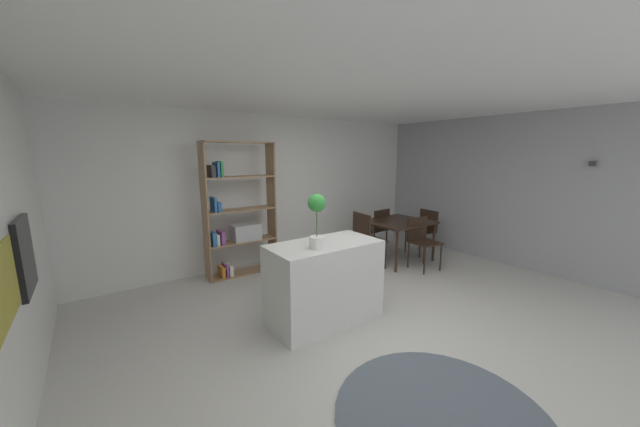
# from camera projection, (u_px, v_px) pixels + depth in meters

# --- Properties ---
(ground_plane) EXTENTS (9.89, 9.89, 0.00)m
(ground_plane) POSITION_uv_depth(u_px,v_px,m) (362.00, 325.00, 3.67)
(ground_plane) COLOR beige
(ceiling_slab) EXTENTS (7.18, 5.47, 0.06)m
(ceiling_slab) POSITION_uv_depth(u_px,v_px,m) (368.00, 82.00, 3.20)
(ceiling_slab) COLOR white
(ceiling_slab) RESTS_ON ground_plane
(back_partition) EXTENTS (7.18, 0.06, 2.60)m
(back_partition) POSITION_uv_depth(u_px,v_px,m) (257.00, 191.00, 5.60)
(back_partition) COLOR silver
(back_partition) RESTS_ON ground_plane
(right_partition_gray) EXTENTS (0.06, 5.47, 2.60)m
(right_partition_gray) POSITION_uv_depth(u_px,v_px,m) (518.00, 191.00, 5.48)
(right_partition_gray) COLOR #9E9EA3
(right_partition_gray) RESTS_ON ground_plane
(built_in_oven) EXTENTS (0.06, 0.56, 0.60)m
(built_in_oven) POSITION_uv_depth(u_px,v_px,m) (25.00, 255.00, 2.51)
(built_in_oven) COLOR black
(built_in_oven) RESTS_ON ground_plane
(kitchen_island) EXTENTS (1.29, 0.66, 0.93)m
(kitchen_island) POSITION_uv_depth(u_px,v_px,m) (324.00, 282.00, 3.73)
(kitchen_island) COLOR silver
(kitchen_island) RESTS_ON ground_plane
(potted_plant_on_island) EXTENTS (0.19, 0.19, 0.59)m
(potted_plant_on_island) POSITION_uv_depth(u_px,v_px,m) (317.00, 216.00, 3.36)
(potted_plant_on_island) COLOR white
(potted_plant_on_island) RESTS_ON kitchen_island
(open_bookshelf) EXTENTS (1.12, 0.31, 2.12)m
(open_bookshelf) POSITION_uv_depth(u_px,v_px,m) (237.00, 218.00, 5.09)
(open_bookshelf) COLOR #997551
(open_bookshelf) RESTS_ON ground_plane
(foreground_floor_rug) EXTENTS (1.60, 1.60, 0.01)m
(foreground_floor_rug) POSITION_uv_depth(u_px,v_px,m) (442.00, 418.00, 2.37)
(foreground_floor_rug) COLOR slate
(foreground_floor_rug) RESTS_ON ground_plane
(dining_table) EXTENTS (1.12, 0.98, 0.73)m
(dining_table) POSITION_uv_depth(u_px,v_px,m) (398.00, 225.00, 5.83)
(dining_table) COLOR black
(dining_table) RESTS_ON ground_plane
(dining_chair_window_side) EXTENTS (0.49, 0.47, 0.85)m
(dining_chair_window_side) POSITION_uv_depth(u_px,v_px,m) (424.00, 227.00, 6.30)
(dining_chair_window_side) COLOR black
(dining_chair_window_side) RESTS_ON ground_plane
(dining_chair_island_side) EXTENTS (0.46, 0.50, 0.96)m
(dining_chair_island_side) POSITION_uv_depth(u_px,v_px,m) (366.00, 235.00, 5.42)
(dining_chair_island_side) COLOR black
(dining_chair_island_side) RESTS_ON ground_plane
(dining_chair_near) EXTENTS (0.48, 0.49, 0.86)m
(dining_chair_near) POSITION_uv_depth(u_px,v_px,m) (421.00, 238.00, 5.45)
(dining_chair_near) COLOR black
(dining_chair_near) RESTS_ON ground_plane
(dining_chair_far) EXTENTS (0.46, 0.47, 0.88)m
(dining_chair_far) POSITION_uv_depth(u_px,v_px,m) (377.00, 226.00, 6.28)
(dining_chair_far) COLOR black
(dining_chair_far) RESTS_ON ground_plane
(wall_sconce_back) EXTENTS (0.07, 0.07, 0.07)m
(wall_sconce_back) POSITION_uv_depth(u_px,v_px,m) (592.00, 164.00, 4.56)
(wall_sconce_back) COLOR #333338
(wall_sconce_back) RESTS_ON ground_plane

